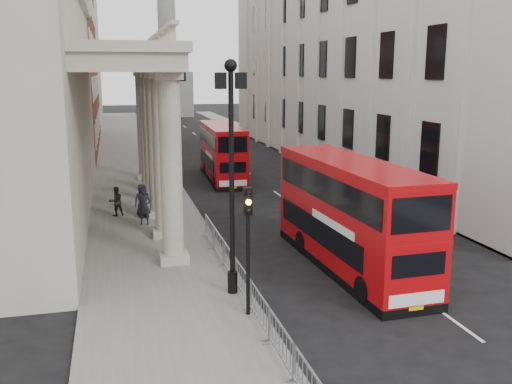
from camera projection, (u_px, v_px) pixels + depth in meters
ground at (280, 343)px, 17.19m from camera, size 260.00×260.00×0.00m
sidewalk_west at (135, 175)px, 44.91m from camera, size 6.00×140.00×0.12m
sidewalk_east at (331, 166)px, 48.87m from camera, size 3.00×140.00×0.12m
kerb at (172, 173)px, 45.61m from camera, size 0.20×140.00×0.14m
brick_building at (47, 42)px, 57.91m from camera, size 9.00×32.00×22.00m
west_building_far at (69, 59)px, 88.47m from camera, size 9.00×30.00×20.00m
east_building at (353, 18)px, 48.80m from camera, size 8.00×55.00×25.00m
monument_column at (167, 27)px, 102.58m from camera, size 8.00×8.00×54.20m
lamp_post_south at (231, 163)px, 19.82m from camera, size 1.05×0.44×8.32m
lamp_post_mid at (178, 123)px, 35.00m from camera, size 1.05×0.44×8.32m
lamp_post_north at (157, 108)px, 50.17m from camera, size 1.05×0.44×8.32m
traffic_light at (248, 228)px, 18.30m from camera, size 0.28×0.33×4.30m
crowd_barriers at (251, 296)px, 19.07m from camera, size 0.50×18.75×1.10m
bus_near at (350, 213)px, 23.37m from camera, size 2.90×10.50×4.50m
bus_far at (222, 151)px, 42.94m from camera, size 2.66×9.61×4.11m
pedestrian_a at (144, 207)px, 29.91m from camera, size 0.79×0.61×1.92m
pedestrian_b at (116, 201)px, 31.72m from camera, size 0.97×0.86×1.66m
pedestrian_c at (142, 200)px, 31.50m from camera, size 0.98×0.72×1.84m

